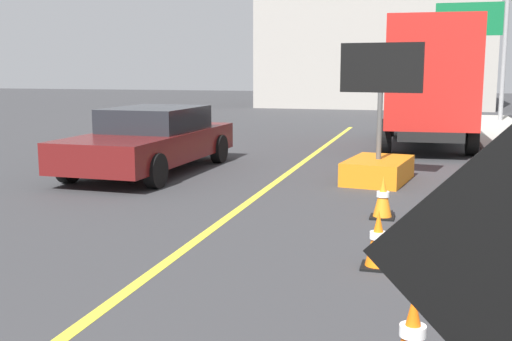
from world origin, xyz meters
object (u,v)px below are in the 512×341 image
object	(u,v)px
traffic_cone_mid_lane	(378,240)
traffic_cone_far_lane	(383,198)
arrow_board_trailer	(378,157)
pickup_car	(152,139)
traffic_cone_near_sign	(413,338)
highway_guide_sign	(484,37)
box_truck	(428,80)

from	to	relation	value
traffic_cone_mid_lane	traffic_cone_far_lane	world-z (taller)	traffic_cone_mid_lane
arrow_board_trailer	traffic_cone_mid_lane	distance (m)	5.54
pickup_car	traffic_cone_near_sign	world-z (taller)	pickup_car
arrow_board_trailer	highway_guide_sign	world-z (taller)	highway_guide_sign
highway_guide_sign	traffic_cone_near_sign	xyz separation A→B (m)	(-2.03, -22.73, -3.09)
pickup_car	traffic_cone_near_sign	xyz separation A→B (m)	(5.70, -8.04, -0.37)
pickup_car	highway_guide_sign	xyz separation A→B (m)	(7.73, 14.69, 2.72)
box_truck	traffic_cone_mid_lane	bearing A→B (deg)	-92.07
pickup_car	traffic_cone_far_lane	world-z (taller)	pickup_car
traffic_cone_near_sign	traffic_cone_mid_lane	size ratio (longest dim) A/B	1.02
traffic_cone_far_lane	highway_guide_sign	bearing A→B (deg)	81.68
traffic_cone_near_sign	traffic_cone_mid_lane	xyz separation A→B (m)	(-0.45, 2.57, -0.01)
pickup_car	traffic_cone_far_lane	size ratio (longest dim) A/B	8.03
highway_guide_sign	traffic_cone_far_lane	bearing A→B (deg)	-98.32
arrow_board_trailer	pickup_car	world-z (taller)	arrow_board_trailer
traffic_cone_near_sign	traffic_cone_far_lane	bearing A→B (deg)	96.50
highway_guide_sign	traffic_cone_mid_lane	bearing A→B (deg)	-96.99
arrow_board_trailer	traffic_cone_far_lane	size ratio (longest dim) A/B	4.21
arrow_board_trailer	box_truck	xyz separation A→B (m)	(0.86, 6.17, 1.39)
pickup_car	traffic_cone_mid_lane	distance (m)	7.60
box_truck	traffic_cone_far_lane	bearing A→B (deg)	-93.37
pickup_car	traffic_cone_far_lane	distance (m)	5.98
traffic_cone_mid_lane	box_truck	bearing A→B (deg)	87.93
pickup_car	traffic_cone_far_lane	xyz separation A→B (m)	(5.13, -3.05, -0.38)
traffic_cone_near_sign	pickup_car	bearing A→B (deg)	125.34
traffic_cone_near_sign	traffic_cone_far_lane	distance (m)	5.02
traffic_cone_mid_lane	traffic_cone_near_sign	bearing A→B (deg)	-80.16
arrow_board_trailer	box_truck	distance (m)	6.39
highway_guide_sign	traffic_cone_near_sign	world-z (taller)	highway_guide_sign
box_truck	highway_guide_sign	size ratio (longest dim) A/B	1.35
box_truck	pickup_car	world-z (taller)	box_truck
box_truck	highway_guide_sign	bearing A→B (deg)	76.41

